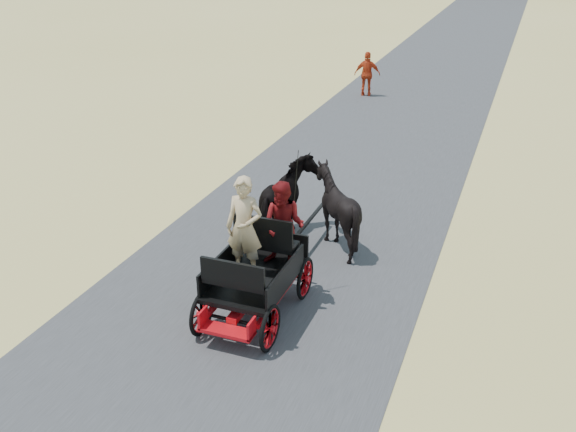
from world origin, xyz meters
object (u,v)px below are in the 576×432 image
(horse_right, at_px, (336,209))
(pedestrian, at_px, (367,74))
(horse_left, at_px, (287,202))
(carriage, at_px, (256,295))

(horse_right, xyz_separation_m, pedestrian, (-2.64, 12.92, 0.01))
(horse_left, bearing_deg, pedestrian, -83.21)
(horse_left, bearing_deg, carriage, 100.39)
(carriage, distance_m, horse_right, 3.09)
(carriage, xyz_separation_m, pedestrian, (-2.09, 15.92, 0.50))
(carriage, bearing_deg, horse_right, 79.61)
(horse_left, bearing_deg, horse_right, -180.00)
(horse_right, bearing_deg, pedestrian, -78.45)
(carriage, bearing_deg, pedestrian, 97.48)
(horse_left, xyz_separation_m, pedestrian, (-1.54, 12.92, 0.02))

